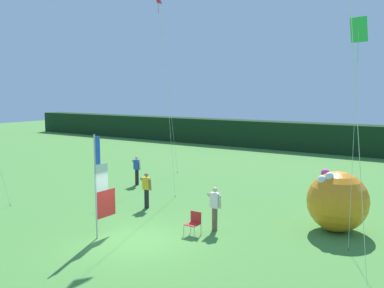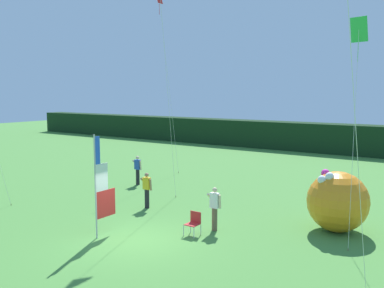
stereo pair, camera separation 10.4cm
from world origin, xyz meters
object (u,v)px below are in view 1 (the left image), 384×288
Objects in this scene: banner_flag at (102,188)px; kite_green_diamond_2 at (358,41)px; person_near_banner at (215,207)px; person_far_left at (137,169)px; inflatable_balloon at (337,201)px; kite_red_diamond_1 at (160,18)px; folding_chair at (194,222)px; person_mid_field at (147,189)px.

kite_green_diamond_2 reaches higher than banner_flag.
person_near_banner is 0.21× the size of kite_green_diamond_2.
inflatable_balloon is at bearing -8.99° from person_far_left.
person_far_left is 0.14× the size of kite_red_diamond_1.
person_near_banner is 1.01× the size of person_far_left.
inflatable_balloon reaches higher than folding_chair.
banner_flag reaches higher than person_near_banner.
person_far_left is at bearing 144.73° from folding_chair.
person_mid_field is 0.21× the size of kite_green_diamond_2.
kite_red_diamond_1 reaches higher than inflatable_balloon.
person_near_banner reaches higher than person_far_left.
banner_flag is at bearing -142.24° from inflatable_balloon.
inflatable_balloon is (12.20, -1.93, 0.29)m from person_far_left.
person_near_banner is 1.03× the size of person_mid_field.
folding_chair is (-0.41, -0.88, -0.43)m from person_near_banner.
banner_flag is 4.25m from person_mid_field.
kite_green_diamond_2 is at bearing 33.46° from banner_flag.
banner_flag is 16.04m from kite_red_diamond_1.
person_near_banner is 9.34m from person_far_left.
inflatable_balloon reaches higher than person_near_banner.
person_far_left is at bearing 150.61° from person_near_banner.
inflatable_balloon is at bearing 38.37° from folding_chair.
banner_flag is 0.33× the size of kite_red_diamond_1.
kite_green_diamond_2 is at bearing 25.53° from person_near_banner.
kite_green_diamond_2 is at bearing 7.75° from person_mid_field.
folding_chair is 0.11× the size of kite_green_diamond_2.
banner_flag is 3.77m from folding_chair.
folding_chair is at bearing -148.49° from kite_green_diamond_2.
person_mid_field reaches higher than folding_chair.
inflatable_balloon is at bearing 33.20° from person_near_banner.
banner_flag is 0.48× the size of kite_green_diamond_2.
banner_flag reaches higher than folding_chair.
inflatable_balloon is 6.16m from kite_green_diamond_2.
kite_green_diamond_2 is at bearing 31.51° from folding_chair.
banner_flag is 2.28× the size of person_far_left.
folding_chair is at bearing -141.63° from inflatable_balloon.
person_mid_field is 8.59m from inflatable_balloon.
banner_flag reaches higher than inflatable_balloon.
person_mid_field is (-1.15, 3.98, -0.98)m from banner_flag.
banner_flag is at bearing -143.24° from folding_chair.
banner_flag is 2.32× the size of person_mid_field.
kite_red_diamond_1 reaches higher than person_mid_field.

